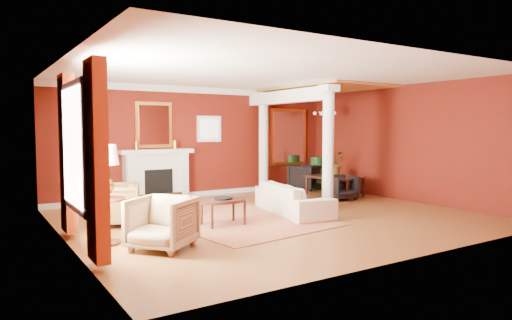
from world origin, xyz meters
TOP-DOWN VIEW (x-y plane):
  - ground at (0.00, 0.00)m, footprint 8.00×8.00m
  - room_shell at (0.00, 0.00)m, footprint 8.04×7.04m
  - fireplace at (-1.30, 3.32)m, footprint 1.85×0.42m
  - overmantel_mirror at (-1.30, 3.45)m, footprint 0.95×0.07m
  - flank_window_left at (-2.85, 3.46)m, footprint 0.70×0.07m
  - flank_window_right at (0.25, 3.46)m, footprint 0.70×0.07m
  - left_window at (-3.89, -0.60)m, footprint 0.21×2.55m
  - column_front at (1.70, 0.30)m, footprint 0.36×0.36m
  - column_back at (1.70, 3.00)m, footprint 0.36×0.36m
  - header_beam at (1.70, 1.90)m, footprint 0.30×3.20m
  - amber_ceiling at (2.85, 1.75)m, footprint 2.30×3.40m
  - dining_mirror at (2.90, 3.45)m, footprint 1.30×0.07m
  - chandelier at (2.90, 1.80)m, footprint 0.60×0.62m
  - crown_trim at (0.00, 3.46)m, footprint 8.00×0.08m
  - base_trim at (0.00, 3.46)m, footprint 8.00×0.08m
  - rug at (-0.80, 0.24)m, footprint 3.20×3.99m
  - sofa at (0.52, 0.06)m, footprint 1.02×2.27m
  - armchair_leopard at (-2.99, 0.91)m, footprint 1.03×1.06m
  - armchair_stripe at (-2.85, -1.16)m, footprint 1.15×1.16m
  - coffee_table at (-1.28, -0.16)m, footprint 0.98×0.98m
  - coffee_book at (-1.28, -0.18)m, footprint 0.15×0.04m
  - side_table at (-3.50, -0.40)m, footprint 0.63×0.63m
  - dining_table at (3.07, 1.55)m, footprint 0.79×1.59m
  - dining_chair_near at (2.71, 0.94)m, footprint 0.74×0.70m
  - dining_chair_far at (3.14, 2.94)m, footprint 1.02×1.00m
  - green_urn at (3.50, 2.85)m, footprint 0.41×0.41m
  - potted_plant at (3.02, 1.57)m, footprint 0.65×0.71m

SIDE VIEW (x-z plane):
  - ground at x=0.00m, z-range 0.00..0.00m
  - rug at x=-0.80m, z-range 0.00..0.01m
  - base_trim at x=0.00m, z-range 0.00..0.12m
  - dining_chair_near at x=2.71m, z-range 0.00..0.69m
  - green_urn at x=3.50m, z-range -0.11..0.87m
  - dining_chair_far at x=3.14m, z-range 0.00..0.82m
  - dining_table at x=3.07m, z-range 0.00..0.85m
  - sofa at x=0.52m, z-range 0.00..0.86m
  - armchair_leopard at x=-2.99m, z-range 0.00..0.87m
  - armchair_stripe at x=-2.85m, z-range 0.00..0.87m
  - coffee_table at x=-1.28m, z-range 0.20..0.69m
  - coffee_book at x=-1.28m, z-range 0.49..0.69m
  - fireplace at x=-1.30m, z-range 0.00..1.29m
  - side_table at x=-3.50m, z-range 0.28..1.84m
  - potted_plant at x=3.02m, z-range 0.85..1.35m
  - left_window at x=-3.89m, z-range 0.12..2.72m
  - column_front at x=1.70m, z-range 0.03..2.83m
  - column_back at x=1.70m, z-range 0.03..2.83m
  - dining_mirror at x=2.90m, z-range 0.70..2.40m
  - flank_window_left at x=-2.85m, z-range 1.45..2.15m
  - flank_window_right at x=0.25m, z-range 1.45..2.15m
  - overmantel_mirror at x=-1.30m, z-range 1.33..2.47m
  - room_shell at x=0.00m, z-range 0.56..3.48m
  - chandelier at x=2.90m, z-range 1.87..2.62m
  - header_beam at x=1.70m, z-range 2.46..2.78m
  - crown_trim at x=0.00m, z-range 2.74..2.90m
  - amber_ceiling at x=2.85m, z-range 2.85..2.89m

